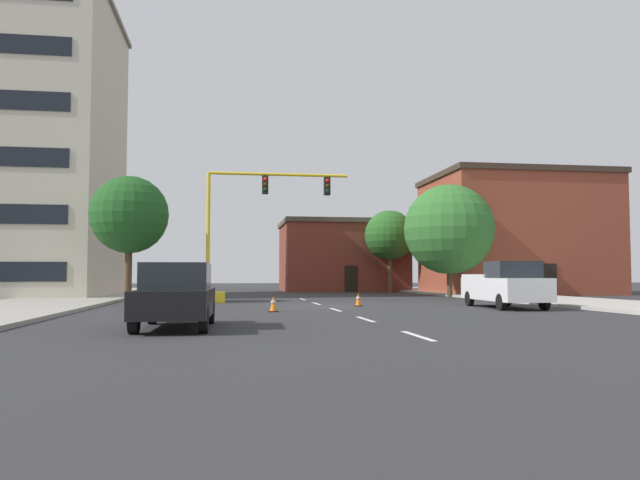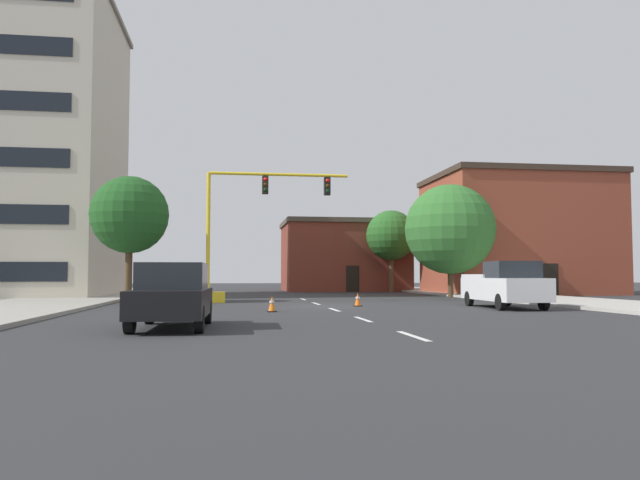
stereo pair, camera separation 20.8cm
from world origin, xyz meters
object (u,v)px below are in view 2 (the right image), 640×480
at_px(tree_right_mid, 450,229).
at_px(pickup_truck_white, 504,285).
at_px(tree_left_near, 130,215).
at_px(traffic_signal_gantry, 228,260).
at_px(sedan_black_near_left, 173,295).
at_px(tree_right_far, 391,235).
at_px(traffic_cone_roadside_a, 358,300).
at_px(traffic_cone_roadside_b, 272,304).

bearing_deg(tree_right_mid, pickup_truck_white, -100.59).
relative_size(tree_left_near, tree_right_mid, 0.89).
bearing_deg(traffic_signal_gantry, sedan_black_near_left, -95.04).
height_order(traffic_signal_gantry, tree_right_mid, tree_right_mid).
distance_m(tree_right_far, tree_right_mid, 11.15).
xyz_separation_m(sedan_black_near_left, traffic_cone_roadside_a, (7.25, 10.62, -0.59)).
relative_size(traffic_signal_gantry, pickup_truck_white, 1.51).
height_order(traffic_signal_gantry, pickup_truck_white, traffic_signal_gantry).
bearing_deg(tree_left_near, tree_right_far, 42.61).
relative_size(tree_right_far, pickup_truck_white, 1.24).
bearing_deg(traffic_cone_roadside_b, tree_right_far, 65.93).
distance_m(tree_right_far, traffic_cone_roadside_a, 23.75).
distance_m(traffic_signal_gantry, traffic_cone_roadside_a, 7.91).
height_order(traffic_signal_gantry, traffic_cone_roadside_a, traffic_signal_gantry).
bearing_deg(traffic_signal_gantry, tree_right_mid, 23.03).
xyz_separation_m(traffic_signal_gantry, tree_right_mid, (14.32, 6.09, 2.21)).
distance_m(tree_right_mid, traffic_cone_roadside_b, 19.83).
xyz_separation_m(tree_right_far, sedan_black_near_left, (-14.67, -32.75, -3.81)).
height_order(tree_left_near, tree_right_far, tree_right_far).
distance_m(tree_right_mid, traffic_cone_roadside_a, 14.48).
height_order(tree_right_far, sedan_black_near_left, tree_right_far).
relative_size(tree_left_near, pickup_truck_white, 1.19).
height_order(pickup_truck_white, traffic_cone_roadside_b, pickup_truck_white).
bearing_deg(sedan_black_near_left, traffic_cone_roadside_a, 55.69).
relative_size(traffic_signal_gantry, traffic_cone_roadside_b, 13.61).
bearing_deg(traffic_signal_gantry, traffic_cone_roadside_b, -78.67).
xyz_separation_m(pickup_truck_white, sedan_black_near_left, (-13.18, -8.22, -0.09)).
bearing_deg(traffic_cone_roadside_a, traffic_cone_roadside_b, -137.92).
relative_size(sedan_black_near_left, traffic_cone_roadside_b, 7.49).
height_order(sedan_black_near_left, traffic_cone_roadside_b, sedan_black_near_left).
bearing_deg(traffic_cone_roadside_b, sedan_black_near_left, -114.31).
bearing_deg(traffic_cone_roadside_b, traffic_signal_gantry, 101.33).
relative_size(pickup_truck_white, sedan_black_near_left, 1.20).
bearing_deg(sedan_black_near_left, pickup_truck_white, 31.95).
bearing_deg(traffic_cone_roadside_a, tree_left_near, 154.25).
height_order(tree_left_near, pickup_truck_white, tree_left_near).
bearing_deg(traffic_signal_gantry, tree_left_near, 176.30).
xyz_separation_m(traffic_signal_gantry, traffic_cone_roadside_b, (1.74, -8.68, -1.90)).
height_order(traffic_cone_roadside_a, traffic_cone_roadside_b, traffic_cone_roadside_b).
distance_m(tree_right_mid, sedan_black_near_left, 26.97).
relative_size(pickup_truck_white, traffic_cone_roadside_a, 9.06).
distance_m(sedan_black_near_left, traffic_cone_roadside_a, 12.88).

